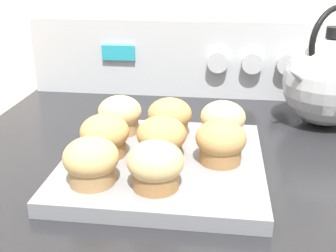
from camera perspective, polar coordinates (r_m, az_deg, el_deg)
control_panel at (r=0.99m, az=3.66°, el=9.20°), size 0.76×0.07×0.17m
muffin_pan at (r=0.65m, az=-0.64°, el=-5.11°), size 0.30×0.30×0.02m
muffin_r0_c0 at (r=0.57m, az=-10.37°, el=-4.75°), size 0.07×0.07×0.06m
muffin_r0_c1 at (r=0.55m, az=-1.71°, el=-5.38°), size 0.07×0.07×0.06m
muffin_r1_c0 at (r=0.65m, az=-8.56°, el=-1.31°), size 0.07×0.07×0.06m
muffin_r1_c1 at (r=0.63m, az=-0.88°, el=-1.64°), size 0.07×0.07×0.06m
muffin_r1_c2 at (r=0.62m, az=7.16°, el=-2.16°), size 0.07×0.07×0.06m
muffin_r2_c0 at (r=0.73m, az=-6.53°, el=1.51°), size 0.07×0.07×0.06m
muffin_r2_c1 at (r=0.71m, az=0.23°, el=1.17°), size 0.07×0.07×0.06m
muffin_r2_c2 at (r=0.70m, az=7.43°, el=0.72°), size 0.07×0.07×0.06m
tea_kettle at (r=0.86m, az=20.75°, el=5.77°), size 0.19×0.17×0.23m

